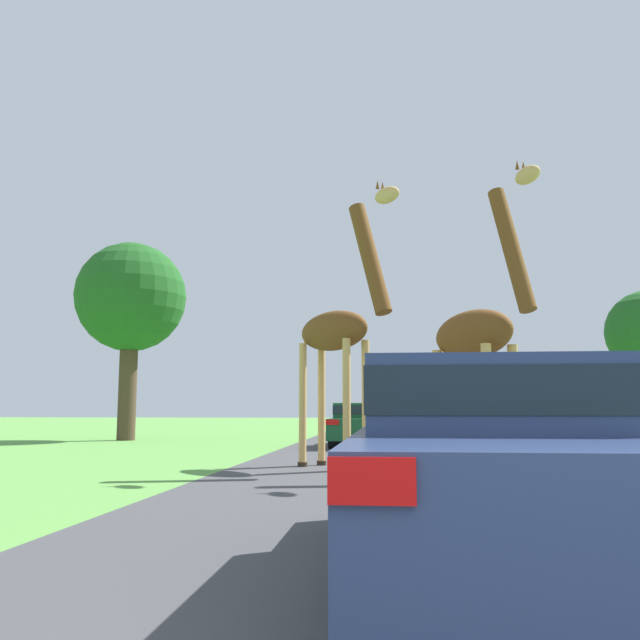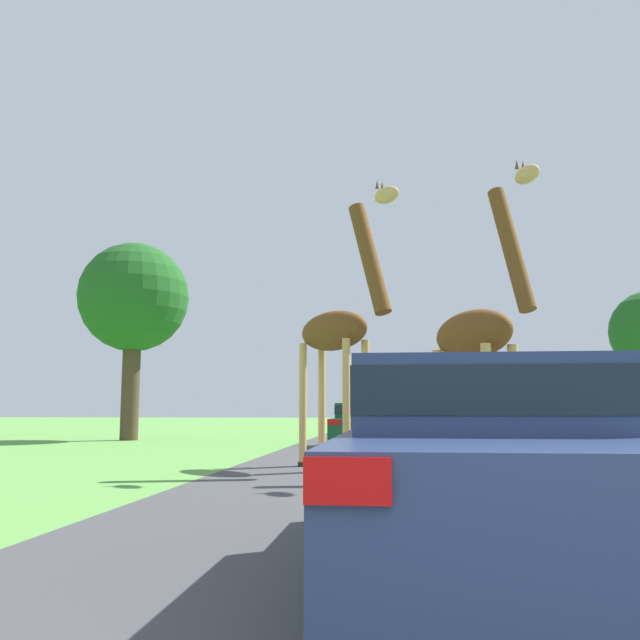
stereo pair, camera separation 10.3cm
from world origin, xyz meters
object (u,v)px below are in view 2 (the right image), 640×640
(car_lead_maroon, at_px, (475,460))
(car_queue_left, at_px, (367,423))
(tree_centre_back, at_px, (134,299))
(giraffe_near_road, at_px, (341,328))
(car_queue_right, at_px, (428,419))
(giraffe_companion, at_px, (478,335))
(car_far_ahead, at_px, (390,417))

(car_lead_maroon, xyz_separation_m, car_queue_left, (-1.36, 15.23, -0.08))
(car_lead_maroon, distance_m, tree_centre_back, 21.16)
(car_lead_maroon, height_order, tree_centre_back, tree_centre_back)
(giraffe_near_road, xyz_separation_m, car_queue_left, (0.18, 7.36, -1.94))
(giraffe_near_road, xyz_separation_m, tree_centre_back, (-8.28, 10.40, 2.37))
(car_queue_right, bearing_deg, giraffe_companion, -88.55)
(car_queue_right, relative_size, tree_centre_back, 0.69)
(giraffe_companion, bearing_deg, tree_centre_back, -73.73)
(car_queue_right, bearing_deg, car_queue_left, -109.99)
(giraffe_near_road, relative_size, giraffe_companion, 0.98)
(giraffe_companion, height_order, car_queue_left, giraffe_companion)
(car_queue_right, height_order, tree_centre_back, tree_centre_back)
(car_far_ahead, relative_size, tree_centre_back, 0.57)
(car_far_ahead, bearing_deg, giraffe_companion, -84.64)
(car_lead_maroon, bearing_deg, car_queue_left, 95.12)
(giraffe_companion, distance_m, tree_centre_back, 15.28)
(car_lead_maroon, xyz_separation_m, car_queue_right, (0.64, 20.75, -0.03))
(giraffe_near_road, height_order, tree_centre_back, tree_centre_back)
(car_queue_right, relative_size, car_far_ahead, 1.21)
(car_queue_right, bearing_deg, tree_centre_back, -166.64)
(car_lead_maroon, bearing_deg, tree_centre_back, 118.27)
(giraffe_near_road, bearing_deg, tree_centre_back, -98.18)
(car_queue_right, distance_m, car_queue_left, 5.87)
(giraffe_near_road, distance_m, tree_centre_back, 13.50)
(car_lead_maroon, distance_m, car_queue_right, 20.76)
(giraffe_companion, bearing_deg, car_lead_maroon, 53.36)
(car_queue_left, xyz_separation_m, car_far_ahead, (0.58, 11.29, 0.05))
(car_far_ahead, bearing_deg, tree_centre_back, -137.57)
(giraffe_near_road, relative_size, car_queue_right, 1.08)
(giraffe_near_road, height_order, giraffe_companion, giraffe_companion)
(tree_centre_back, bearing_deg, car_lead_maroon, -61.73)
(giraffe_near_road, xyz_separation_m, car_queue_right, (2.19, 12.88, -1.89))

